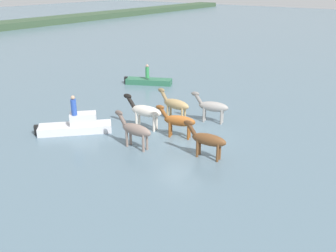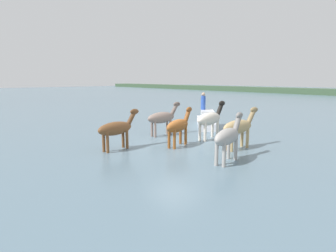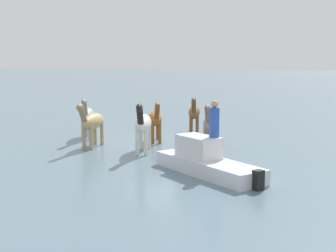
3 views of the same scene
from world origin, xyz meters
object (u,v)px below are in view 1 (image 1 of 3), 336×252
Objects in this scene: horse_mid_herd at (207,140)px; person_watcher_seated at (147,72)px; horse_lead at (175,104)px; boat_skiff_near at (149,82)px; boat_launch_far at (77,127)px; horse_dun_straggler at (145,111)px; horse_rear_stallion at (212,107)px; horse_pinto_flank at (135,130)px; horse_gray_outer at (178,121)px; person_spotter_bow at (74,106)px.

person_watcher_seated is at bearing -45.99° from horse_mid_herd.
boat_skiff_near is at bearing -37.85° from horse_lead.
horse_dun_straggler is at bearing -1.93° from boat_launch_far.
horse_dun_straggler is 4.34m from horse_rear_stallion.
horse_rear_stallion is 10.30m from boat_skiff_near.
horse_pinto_flank reaches higher than boat_launch_far.
horse_mid_herd is at bearing -162.30° from horse_pinto_flank.
horse_lead is 0.64× the size of boat_launch_far.
boat_launch_far is (-1.61, 8.08, -0.71)m from horse_mid_herd.
horse_dun_straggler is 1.08× the size of horse_pinto_flank.
horse_lead is at bearing -69.10° from horse_gray_outer.
horse_lead is at bearing -129.38° from person_watcher_seated.
person_spotter_bow is at bearing 13.45° from horse_gray_outer.
horse_gray_outer is 6.12m from person_spotter_bow.
horse_lead reaches higher than horse_rear_stallion.
horse_pinto_flank is at bearing -143.81° from person_watcher_seated.
boat_launch_far is (-0.39, 4.32, -0.75)m from horse_pinto_flank.
boat_launch_far is at bearing 10.88° from horse_gray_outer.
boat_launch_far is at bearing 35.77° from horse_dun_straggler.
horse_rear_stallion is 0.99× the size of horse_lead.
horse_gray_outer reaches higher than boat_launch_far.
horse_pinto_flank is at bearing 11.10° from horse_mid_herd.
person_spotter_bow is at bearing 60.06° from horse_lead.
person_spotter_bow reaches higher than horse_dun_straggler.
horse_lead is at bearing -81.53° from horse_pinto_flank.
boat_launch_far is at bearing -162.89° from person_watcher_seated.
person_spotter_bow is (-3.07, 2.79, 0.60)m from horse_dun_straggler.
boat_skiff_near is at bearing -2.18° from person_watcher_seated.
horse_dun_straggler is 0.68× the size of boat_launch_far.
horse_pinto_flank is (-1.23, 3.75, 0.04)m from horse_mid_herd.
horse_lead is 6.34m from boat_launch_far.
person_spotter_bow is at bearing -162.38° from person_watcher_seated.
horse_lead is at bearing -66.53° from boat_skiff_near.
horse_pinto_flank reaches higher than horse_mid_herd.
horse_rear_stallion is 2.38m from horse_lead.
horse_dun_straggler is at bearing -61.55° from horse_pinto_flank.
person_spotter_bow is (-0.21, -0.17, 1.42)m from boat_launch_far.
horse_gray_outer is at bearing -69.25° from boat_skiff_near.
boat_skiff_near is at bearing -42.11° from horse_rear_stallion.
horse_gray_outer is 2.89m from horse_lead.
horse_mid_herd is 0.97× the size of horse_rear_stallion.
person_spotter_bow is at bearing 39.59° from horse_dun_straggler.
horse_lead is 2.09× the size of person_watcher_seated.
boat_skiff_near is 0.97m from person_watcher_seated.
horse_mid_herd is 0.96× the size of horse_lead.
horse_gray_outer is 0.97× the size of horse_pinto_flank.
person_watcher_seated is (10.87, 3.34, 0.81)m from boat_launch_far.
horse_gray_outer is 6.16m from boat_launch_far.
person_spotter_bow is at bearing -99.02° from boat_skiff_near.
horse_mid_herd is 14.70m from person_watcher_seated.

